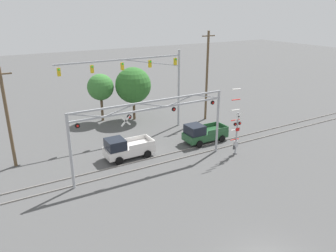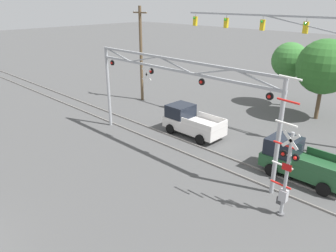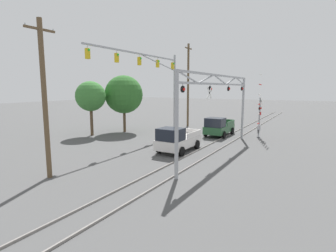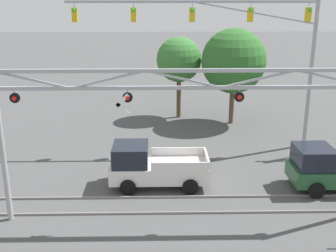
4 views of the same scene
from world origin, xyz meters
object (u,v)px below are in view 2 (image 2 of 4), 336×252
Objects in this scene: pickup_truck_following at (300,161)px; pickup_truck_lead at (191,122)px; crossing_signal_mast at (285,172)px; traffic_signal_span at (303,47)px; background_tree_far_left_verge at (290,61)px; utility_pole_left at (141,53)px; background_tree_beyond_span at (325,67)px; crossing_gantry at (174,86)px.

pickup_truck_lead is at bearing 176.71° from pickup_truck_following.
crossing_signal_mast is at bearing -25.55° from pickup_truck_lead.
crossing_signal_mast is 0.47× the size of traffic_signal_span.
background_tree_far_left_verge is (-7.71, 16.13, 2.02)m from crossing_signal_mast.
background_tree_beyond_span is (14.73, 6.63, -0.20)m from utility_pole_left.
background_tree_beyond_span reaches higher than crossing_signal_mast.
background_tree_far_left_verge is (-3.61, 6.31, -2.18)m from traffic_signal_span.
utility_pole_left reaches higher than background_tree_beyond_span.
crossing_signal_mast is 10.59m from pickup_truck_lead.
background_tree_beyond_span reaches higher than pickup_truck_lead.
utility_pole_left is (-17.84, 3.89, 3.64)m from pickup_truck_following.
crossing_gantry is 9.56m from traffic_signal_span.
pickup_truck_following is at bearing 19.74° from crossing_gantry.
utility_pole_left reaches higher than pickup_truck_lead.
background_tree_far_left_verge is (11.07, 8.20, -0.34)m from utility_pole_left.
pickup_truck_lead is (-1.25, 3.11, -3.54)m from crossing_gantry.
pickup_truck_following is 14.24m from background_tree_far_left_verge.
utility_pole_left is 13.78m from background_tree_far_left_verge.
crossing_gantry is at bearing -68.02° from pickup_truck_lead.
crossing_signal_mast is at bearing -22.89° from utility_pole_left.
crossing_signal_mast is (8.23, -1.43, -2.27)m from crossing_gantry.
pickup_truck_following is at bearing -73.51° from background_tree_beyond_span.
utility_pole_left reaches higher than pickup_truck_following.
background_tree_far_left_verge is at bearing 87.96° from crossing_gantry.
background_tree_beyond_span is 3.98m from background_tree_far_left_verge.
crossing_gantry is at bearing -92.04° from background_tree_far_left_verge.
pickup_truck_following is 0.79× the size of background_tree_far_left_verge.
pickup_truck_following is 0.71× the size of background_tree_beyond_span.
traffic_signal_span is at bearing 44.45° from pickup_truck_lead.
crossing_signal_mast reaches higher than crossing_gantry.
crossing_gantry is 3.09× the size of pickup_truck_lead.
crossing_gantry is at bearing 170.16° from crossing_signal_mast.
crossing_gantry is 4.88m from pickup_truck_lead.
utility_pole_left is (-10.55, 6.50, 0.09)m from crossing_gantry.
pickup_truck_following is (-0.94, 4.04, -1.27)m from crossing_signal_mast.
crossing_signal_mast reaches higher than background_tree_far_left_verge.
background_tree_far_left_verge reaches higher than pickup_truck_following.
crossing_gantry reaches higher than background_tree_far_left_verge.
crossing_gantry is at bearing -160.26° from pickup_truck_following.
traffic_signal_span is (4.14, 8.40, 1.94)m from crossing_gantry.
background_tree_beyond_span is (4.18, 13.13, -0.10)m from crossing_gantry.
pickup_truck_following is 0.53× the size of utility_pole_left.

